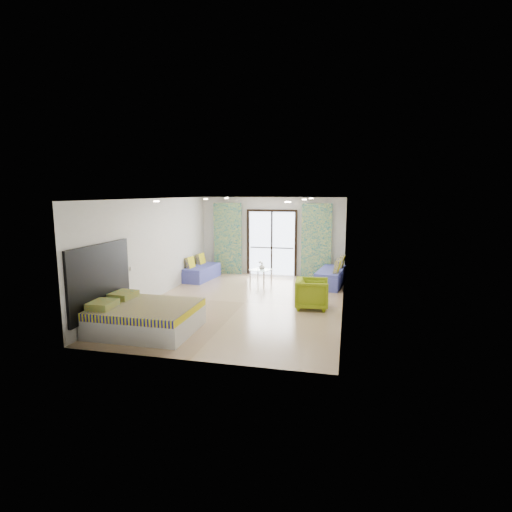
% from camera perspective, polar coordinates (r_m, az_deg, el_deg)
% --- Properties ---
extents(floor, '(5.00, 7.50, 0.01)m').
position_cam_1_polar(floor, '(10.54, -1.59, -6.66)').
color(floor, '#9E7F5E').
rests_on(floor, ground).
extents(ceiling, '(5.00, 7.50, 0.01)m').
position_cam_1_polar(ceiling, '(10.14, -1.66, 8.19)').
color(ceiling, silver).
rests_on(ceiling, ground).
extents(wall_back, '(5.00, 0.01, 2.70)m').
position_cam_1_polar(wall_back, '(13.88, 2.29, 2.83)').
color(wall_back, silver).
rests_on(wall_back, ground).
extents(wall_front, '(5.00, 0.01, 2.70)m').
position_cam_1_polar(wall_front, '(6.75, -9.70, -3.94)').
color(wall_front, silver).
rests_on(wall_front, ground).
extents(wall_left, '(0.01, 7.50, 2.70)m').
position_cam_1_polar(wall_left, '(11.14, -14.16, 1.03)').
color(wall_left, silver).
rests_on(wall_left, ground).
extents(wall_right, '(0.01, 7.50, 2.70)m').
position_cam_1_polar(wall_right, '(9.93, 12.48, 0.13)').
color(wall_right, silver).
rests_on(wall_right, ground).
extents(balcony_door, '(1.76, 0.08, 2.28)m').
position_cam_1_polar(balcony_door, '(13.87, 2.27, 2.44)').
color(balcony_door, black).
rests_on(balcony_door, floor).
extents(balcony_rail, '(1.52, 0.03, 0.04)m').
position_cam_1_polar(balcony_rail, '(13.91, 2.27, 1.18)').
color(balcony_rail, '#595451').
rests_on(balcony_rail, balcony_door).
extents(curtain_left, '(1.00, 0.10, 2.50)m').
position_cam_1_polar(curtain_left, '(14.09, -4.06, 2.50)').
color(curtain_left, beige).
rests_on(curtain_left, floor).
extents(curtain_right, '(1.00, 0.10, 2.50)m').
position_cam_1_polar(curtain_right, '(13.52, 8.62, 2.14)').
color(curtain_right, beige).
rests_on(curtain_right, floor).
extents(downlight_a, '(0.12, 0.12, 0.02)m').
position_cam_1_polar(downlight_a, '(8.76, -14.02, 7.59)').
color(downlight_a, '#FFE0B2').
rests_on(downlight_a, ceiling).
extents(downlight_b, '(0.12, 0.12, 0.02)m').
position_cam_1_polar(downlight_b, '(7.90, 4.57, 7.70)').
color(downlight_b, '#FFE0B2').
rests_on(downlight_b, ceiling).
extents(downlight_c, '(0.12, 0.12, 0.02)m').
position_cam_1_polar(downlight_c, '(11.52, -7.20, 8.07)').
color(downlight_c, '#FFE0B2').
rests_on(downlight_c, ceiling).
extents(downlight_d, '(0.12, 0.12, 0.02)m').
position_cam_1_polar(downlight_d, '(10.88, 6.93, 8.02)').
color(downlight_d, '#FFE0B2').
rests_on(downlight_d, ceiling).
extents(downlight_e, '(0.12, 0.12, 0.02)m').
position_cam_1_polar(downlight_e, '(13.41, -4.23, 8.25)').
color(downlight_e, '#FFE0B2').
rests_on(downlight_e, ceiling).
extents(downlight_f, '(0.12, 0.12, 0.02)m').
position_cam_1_polar(downlight_f, '(12.87, 7.90, 8.15)').
color(downlight_f, '#FFE0B2').
rests_on(downlight_f, ceiling).
extents(headboard, '(0.06, 2.10, 1.50)m').
position_cam_1_polar(headboard, '(8.99, -21.33, -3.14)').
color(headboard, black).
rests_on(headboard, floor).
extents(switch_plate, '(0.02, 0.10, 0.10)m').
position_cam_1_polar(switch_plate, '(10.03, -17.38, -1.72)').
color(switch_plate, silver).
rests_on(switch_plate, wall_left).
extents(bed, '(2.03, 1.66, 0.70)m').
position_cam_1_polar(bed, '(8.68, -15.61, -8.45)').
color(bed, silver).
rests_on(bed, floor).
extents(daybed_left, '(0.80, 1.69, 0.81)m').
position_cam_1_polar(daybed_left, '(13.36, -7.77, -2.26)').
color(daybed_left, '#454AA5').
rests_on(daybed_left, floor).
extents(daybed_right, '(0.94, 1.90, 0.90)m').
position_cam_1_polar(daybed_right, '(12.57, 10.70, -2.92)').
color(daybed_right, '#454AA5').
rests_on(daybed_right, floor).
extents(coffee_table, '(0.73, 0.73, 0.67)m').
position_cam_1_polar(coffee_table, '(12.95, 0.70, -2.13)').
color(coffee_table, silver).
rests_on(coffee_table, floor).
extents(vase, '(0.20, 0.21, 0.20)m').
position_cam_1_polar(vase, '(12.92, 0.87, -1.52)').
color(vase, white).
rests_on(vase, coffee_table).
extents(armchair, '(0.80, 0.85, 0.81)m').
position_cam_1_polar(armchair, '(10.03, 8.02, -5.14)').
color(armchair, olive).
rests_on(armchair, floor).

